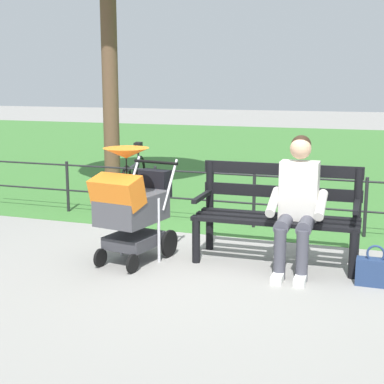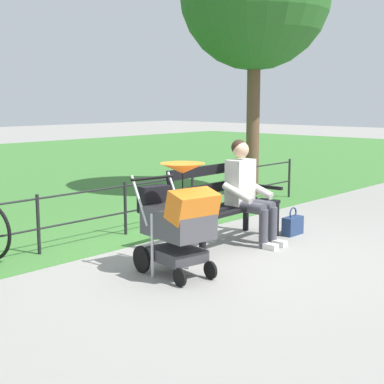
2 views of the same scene
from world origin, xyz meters
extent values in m
plane|color=gray|center=(0.00, 0.00, 0.00)|extent=(60.00, 60.00, 0.00)
cube|color=black|center=(-0.52, -0.18, 0.45)|extent=(1.60, 0.14, 0.04)
cube|color=black|center=(-0.53, 0.00, 0.45)|extent=(1.60, 0.14, 0.04)
cube|color=black|center=(-0.53, 0.18, 0.45)|extent=(1.60, 0.14, 0.04)
cube|color=black|center=(-0.52, -0.28, 0.67)|extent=(1.60, 0.08, 0.12)
cube|color=black|center=(-0.52, -0.28, 0.90)|extent=(1.60, 0.08, 0.12)
cylinder|color=black|center=(-1.28, 0.18, 0.23)|extent=(0.08, 0.08, 0.45)
cylinder|color=black|center=(-1.27, -0.30, 0.47)|extent=(0.08, 0.08, 0.95)
cube|color=black|center=(-1.28, -0.02, 0.63)|extent=(0.06, 0.56, 0.04)
cylinder|color=black|center=(0.22, 0.22, 0.23)|extent=(0.08, 0.08, 0.45)
cylinder|color=black|center=(0.23, -0.26, 0.47)|extent=(0.08, 0.08, 0.95)
cube|color=black|center=(0.22, 0.02, 0.63)|extent=(0.06, 0.56, 0.04)
cylinder|color=#42424C|center=(-0.85, 0.22, 0.47)|extent=(0.15, 0.40, 0.14)
cylinder|color=#42424C|center=(-0.65, 0.22, 0.47)|extent=(0.15, 0.40, 0.14)
cylinder|color=#42424C|center=(-0.85, 0.42, 0.24)|extent=(0.11, 0.11, 0.47)
cylinder|color=#42424C|center=(-0.65, 0.42, 0.24)|extent=(0.11, 0.11, 0.47)
cube|color=silver|center=(-0.86, 0.50, 0.04)|extent=(0.11, 0.22, 0.07)
cube|color=silver|center=(-0.66, 0.50, 0.04)|extent=(0.11, 0.22, 0.07)
cube|color=beige|center=(-0.74, 0.00, 0.75)|extent=(0.37, 0.23, 0.56)
cylinder|color=beige|center=(-0.97, 0.11, 0.65)|extent=(0.10, 0.43, 0.23)
cylinder|color=beige|center=(-0.53, 0.13, 0.65)|extent=(0.10, 0.43, 0.23)
sphere|color=tan|center=(-0.74, 0.00, 1.15)|extent=(0.20, 0.20, 0.20)
sphere|color=black|center=(-0.74, -0.03, 1.18)|extent=(0.19, 0.19, 0.19)
cylinder|color=black|center=(0.54, 0.14, 0.14)|extent=(0.08, 0.28, 0.28)
cylinder|color=black|center=(0.99, 0.06, 0.14)|extent=(0.08, 0.28, 0.28)
cylinder|color=black|center=(0.67, 0.72, 0.09)|extent=(0.06, 0.18, 0.18)
cylinder|color=black|center=(1.05, 0.66, 0.09)|extent=(0.06, 0.18, 0.18)
cube|color=#38383D|center=(0.81, 0.40, 0.22)|extent=(0.50, 0.58, 0.12)
cylinder|color=silver|center=(0.57, 0.33, 0.33)|extent=(0.03, 0.03, 0.65)
cylinder|color=silver|center=(1.02, 0.26, 0.33)|extent=(0.03, 0.03, 0.65)
cube|color=#47474C|center=(0.82, 0.41, 0.55)|extent=(0.57, 0.75, 0.28)
cube|color=orange|center=(0.86, 0.65, 0.75)|extent=(0.52, 0.38, 0.33)
cylinder|color=black|center=(0.74, -0.02, 0.95)|extent=(0.52, 0.11, 0.03)
cylinder|color=silver|center=(0.53, 0.12, 0.75)|extent=(0.07, 0.30, 0.49)
cylinder|color=silver|center=(0.99, 0.04, 0.75)|extent=(0.07, 0.30, 0.49)
cone|color=orange|center=(0.83, 0.49, 1.10)|extent=(0.51, 0.51, 0.10)
cylinder|color=black|center=(0.83, 0.49, 0.92)|extent=(0.01, 0.01, 0.30)
cube|color=black|center=(0.75, 0.00, 0.73)|extent=(0.34, 0.21, 0.28)
cube|color=navy|center=(-1.48, 0.31, 0.12)|extent=(0.32, 0.14, 0.24)
torus|color=navy|center=(-1.48, 0.31, 0.29)|extent=(0.16, 0.02, 0.16)
cylinder|color=black|center=(-3.93, -1.32, 0.35)|extent=(0.04, 0.04, 0.70)
cylinder|color=black|center=(-2.62, -1.32, 0.35)|extent=(0.04, 0.04, 0.70)
cylinder|color=black|center=(-1.31, -1.32, 0.35)|extent=(0.04, 0.04, 0.70)
cylinder|color=black|center=(0.00, -1.32, 0.35)|extent=(0.04, 0.04, 0.70)
cylinder|color=black|center=(1.31, -1.32, 0.35)|extent=(0.04, 0.04, 0.70)
cylinder|color=black|center=(0.00, -1.32, 0.65)|extent=(7.85, 0.02, 0.02)
cylinder|color=black|center=(0.00, -1.32, 0.30)|extent=(7.85, 0.02, 0.02)
cylinder|color=brown|center=(-3.71, -1.99, 1.34)|extent=(0.24, 0.24, 2.68)
camera|label=1|loc=(-1.55, 5.34, 1.77)|focal=53.16mm
camera|label=2|loc=(4.81, 4.23, 1.76)|focal=53.13mm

